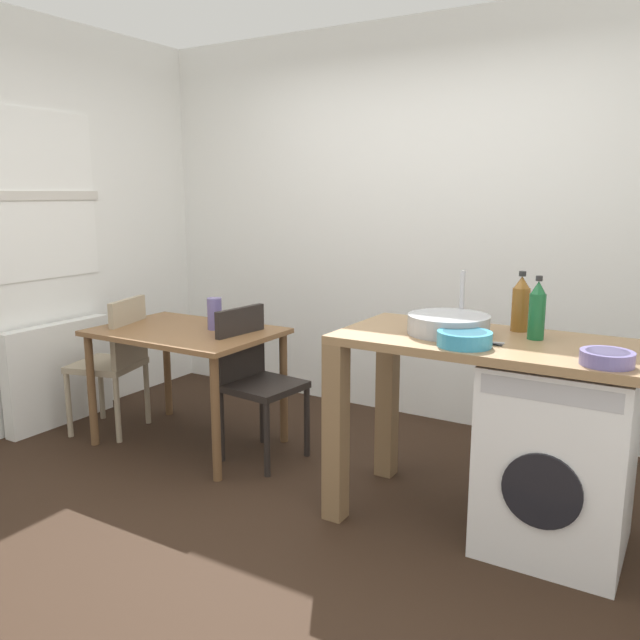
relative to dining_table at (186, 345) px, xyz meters
name	(u,v)px	position (x,y,z in m)	size (l,w,h in m)	color
ground_plane	(278,514)	(1.00, -0.47, -0.64)	(5.46, 5.46, 0.00)	black
wall_back	(420,225)	(1.00, 1.28, 0.71)	(4.60, 0.10, 2.70)	white
radiator	(59,374)	(-1.02, -0.17, -0.29)	(0.10, 0.80, 0.70)	white
dining_table	(186,345)	(0.00, 0.00, 0.00)	(1.10, 0.76, 0.74)	brown
chair_person_seat	(116,357)	(-0.55, -0.08, -0.14)	(0.49, 0.49, 0.90)	gray
chair_opposite	(254,375)	(0.48, 0.06, -0.14)	(0.44, 0.44, 0.90)	black
kitchen_counter	(457,368)	(1.76, -0.07, 0.12)	(1.50, 0.68, 0.92)	olive
washing_machine	(557,455)	(2.23, -0.07, -0.21)	(0.60, 0.61, 0.86)	white
sink_basin	(448,324)	(1.70, -0.07, 0.32)	(0.38, 0.38, 0.09)	#9EA0A5
tap	(462,299)	(1.70, 0.11, 0.42)	(0.02, 0.02, 0.28)	#B2B2B7
bottle_tall_green	(521,304)	(1.97, 0.17, 0.41)	(0.08, 0.08, 0.29)	brown
bottle_squat_brown	(537,311)	(2.08, 0.03, 0.41)	(0.07, 0.07, 0.29)	#19592D
mixing_bowl	(465,338)	(1.85, -0.27, 0.31)	(0.23, 0.23, 0.06)	teal
colander	(607,357)	(2.42, -0.29, 0.31)	(0.20, 0.20, 0.06)	slate
vase	(215,314)	(0.15, 0.10, 0.19)	(0.09, 0.09, 0.20)	slate
scissors	(487,342)	(1.92, -0.17, 0.28)	(0.15, 0.06, 0.01)	#B2B2B7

